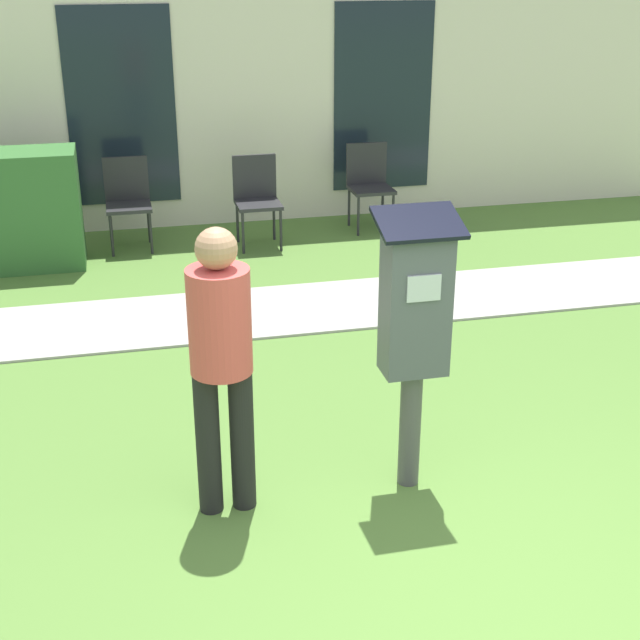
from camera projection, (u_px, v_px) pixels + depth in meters
ground_plane at (503, 624)px, 4.00m from camera, size 40.00×40.00×0.00m
sidewalk at (312, 307)px, 7.51m from camera, size 12.00×1.10×0.02m
building_facade at (253, 72)px, 9.42m from camera, size 10.00×0.26×3.20m
parking_meter at (415, 317)px, 4.69m from camera, size 0.44×0.31×1.59m
person_standing at (221, 351)px, 4.49m from camera, size 0.32×0.32×1.58m
outdoor_chair_left at (128, 196)px, 8.87m from camera, size 0.44×0.44×0.90m
outdoor_chair_middle at (257, 193)px, 8.95m from camera, size 0.44×0.44×0.90m
outdoor_chair_right at (369, 179)px, 9.50m from camera, size 0.44×0.44×0.90m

